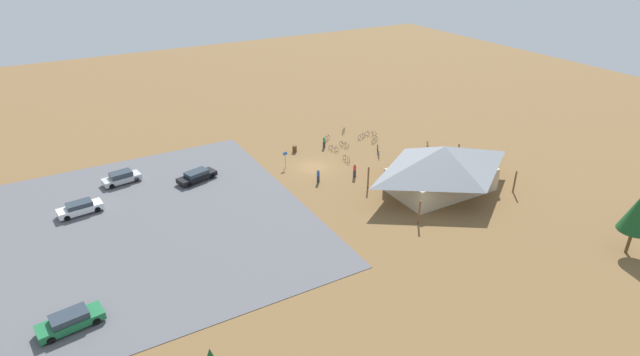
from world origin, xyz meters
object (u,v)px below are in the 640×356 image
visitor_near_lot (318,175)px  car_white_end_stall (80,208)px  bicycle_green_back_row (375,140)px  bicycle_silver_front_row (361,137)px  bicycle_orange_yard_left (422,156)px  bicycle_green_yard_right (343,131)px  trash_bin (295,149)px  bicycle_blue_lone_west (378,154)px  car_silver_by_curb (121,177)px  lot_sign (285,157)px  bicycle_teal_mid_cluster (378,148)px  car_black_far_end (197,176)px  bicycle_yellow_by_bin (428,146)px  pine_center (639,212)px  bicycle_yellow_yard_front (346,159)px  visitor_by_pavilion (324,142)px  bicycle_red_edge_north (371,134)px  bike_pavilion (443,165)px  bicycle_white_lone_east (327,139)px  bicycle_purple_yard_center (334,148)px  visitor_crossing_yard (355,170)px  car_green_near_entry (70,321)px  bicycle_black_near_sign (344,145)px

visitor_near_lot → car_white_end_stall: bearing=-13.2°
bicycle_green_back_row → bicycle_silver_front_row: 2.24m
bicycle_orange_yard_left → car_white_end_stall: (41.55, -6.81, 0.39)m
bicycle_green_yard_right → bicycle_orange_yard_left: bearing=108.4°
trash_bin → bicycle_blue_lone_west: size_ratio=0.59×
car_white_end_stall → car_silver_by_curb: bearing=-134.0°
lot_sign → car_silver_by_curb: size_ratio=0.48×
bicycle_teal_mid_cluster → car_white_end_stall: size_ratio=0.34×
bicycle_green_back_row → car_black_far_end: (25.92, -0.59, 0.34)m
bicycle_yellow_by_bin → car_white_end_stall: bearing=-5.8°
pine_center → bicycle_yellow_yard_front: bearing=-68.6°
lot_sign → visitor_by_pavilion: lot_sign is taller
bicycle_red_edge_north → car_silver_by_curb: size_ratio=0.32×
bicycle_teal_mid_cluster → bicycle_green_yard_right: bicycle_teal_mid_cluster is taller
bicycle_red_edge_north → bicycle_teal_mid_cluster: bicycle_teal_mid_cluster is taller
bicycle_teal_mid_cluster → car_black_far_end: 24.74m
bike_pavilion → pine_center: (-6.74, 18.46, 1.28)m
bicycle_yellow_by_bin → bicycle_white_lone_east: 14.33m
bicycle_yellow_by_bin → bicycle_blue_lone_west: (7.69, -1.01, -0.01)m
lot_sign → car_black_far_end: size_ratio=0.43×
bicycle_blue_lone_west → car_white_end_stall: (36.76, -3.53, 0.35)m
lot_sign → bicycle_yellow_yard_front: lot_sign is taller
bicycle_purple_yard_center → bicycle_white_lone_east: 3.60m
visitor_by_pavilion → lot_sign: bearing=22.6°
bicycle_purple_yard_center → visitor_near_lot: size_ratio=0.93×
trash_bin → bicycle_white_lone_east: 5.94m
trash_bin → bicycle_purple_yard_center: 5.39m
bicycle_blue_lone_west → bicycle_purple_yard_center: size_ratio=0.95×
visitor_crossing_yard → trash_bin: bearing=-74.5°
bicycle_red_edge_north → bicycle_white_lone_east: (6.74, -1.41, 0.03)m
bicycle_red_edge_north → car_black_far_end: size_ratio=0.29×
bike_pavilion → car_black_far_end: size_ratio=2.87×
car_silver_by_curb → visitor_near_lot: (-20.74, 11.51, 0.15)m
car_white_end_stall → car_green_near_entry: bearing=81.5°
bicycle_teal_mid_cluster → visitor_crossing_yard: size_ratio=0.87×
car_green_near_entry → car_black_far_end: car_green_near_entry is taller
lot_sign → pine_center: pine_center is taller
bike_pavilion → car_green_near_entry: bike_pavilion is taller
trash_bin → bicycle_red_edge_north: bearing=179.0°
car_white_end_stall → bicycle_silver_front_row: bearing=-175.6°
trash_bin → bicycle_green_back_row: (-11.58, 2.60, -0.09)m
bicycle_purple_yard_center → visitor_near_lot: visitor_near_lot is taller
bike_pavilion → bicycle_black_near_sign: bike_pavilion is taller
bicycle_green_back_row → bicycle_teal_mid_cluster: bicycle_teal_mid_cluster is taller
pine_center → bicycle_blue_lone_west: (7.42, -29.88, -4.09)m
trash_bin → bicycle_orange_yard_left: trash_bin is taller
pine_center → car_green_near_entry: bearing=-17.8°
car_green_near_entry → bicycle_yellow_by_bin: bearing=-163.7°
bicycle_yellow_by_bin → bicycle_blue_lone_west: 7.75m
bicycle_yellow_yard_front → bicycle_yellow_by_bin: bearing=171.4°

